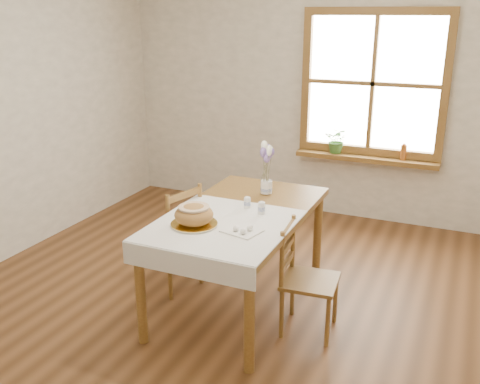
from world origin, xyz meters
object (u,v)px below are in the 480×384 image
at_px(bread_plate, 194,224).
at_px(chair_left, 169,236).
at_px(chair_right, 310,279).
at_px(dining_table, 240,222).
at_px(flower_vase, 266,188).

bearing_deg(bread_plate, chair_left, 137.55).
bearing_deg(chair_right, chair_left, 76.50).
distance_m(dining_table, chair_right, 0.67).
xyz_separation_m(dining_table, chair_right, (0.59, -0.15, -0.27)).
height_order(chair_left, bread_plate, chair_left).
distance_m(chair_right, flower_vase, 0.91).
bearing_deg(chair_left, chair_right, 96.81).
relative_size(chair_left, flower_vase, 8.46).
xyz_separation_m(chair_right, flower_vase, (-0.56, 0.59, 0.41)).
bearing_deg(chair_left, flower_vase, 137.07).
bearing_deg(chair_right, flower_vase, 38.27).
bearing_deg(bread_plate, flower_vase, 76.94).
height_order(dining_table, chair_right, chair_right).
xyz_separation_m(dining_table, flower_vase, (0.03, 0.45, 0.14)).
bearing_deg(dining_table, chair_right, -13.77).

